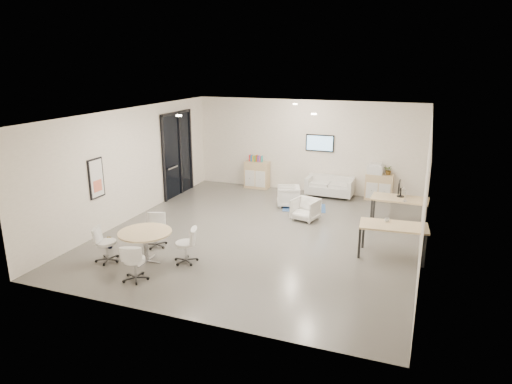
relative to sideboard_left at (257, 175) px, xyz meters
The scene contains 21 objects.
room_shell 4.72m from the sideboard_left, 67.93° to the right, with size 9.60×10.60×4.80m.
glass_door 3.01m from the sideboard_left, 142.01° to the right, with size 0.09×1.90×2.85m.
artwork 6.36m from the sideboard_left, 111.03° to the right, with size 0.05×0.54×1.04m.
wall_tv 2.57m from the sideboard_left, ahead, with size 0.98×0.06×0.58m.
ceiling_spots 4.61m from the sideboard_left, 65.97° to the right, with size 3.14×4.14×0.03m.
sideboard_left is the anchor object (origin of this frame).
sideboard_right 4.31m from the sideboard_left, ahead, with size 0.88×0.43×0.88m.
books 0.60m from the sideboard_left, behind, with size 0.50×0.14×0.22m.
printer 4.20m from the sideboard_left, ahead, with size 0.53×0.46×0.35m.
loveseat 2.72m from the sideboard_left, ahead, with size 1.58×0.82×0.59m.
blue_rug 2.85m from the sideboard_left, 37.52° to the right, with size 1.33×0.89×0.01m, color navy.
armchair_left 2.40m from the sideboard_left, 45.05° to the right, with size 0.69×0.65×0.71m, color silver.
armchair_right 3.78m from the sideboard_left, 47.64° to the right, with size 0.68×0.64×0.70m, color silver.
desk_rear 5.60m from the sideboard_left, 24.24° to the right, with size 1.56×0.82×0.80m.
desk_front 6.91m from the sideboard_left, 42.12° to the right, with size 1.60×0.90×0.80m.
monitor 5.53m from the sideboard_left, 22.99° to the right, with size 0.20×0.50×0.44m.
round_table 6.89m from the sideboard_left, 91.23° to the right, with size 1.21×1.21×0.74m.
meeting_chairs 6.89m from the sideboard_left, 91.23° to the right, with size 2.46×2.46×0.82m.
plant_cabinet 4.62m from the sideboard_left, ahead, with size 0.28×0.31×0.25m, color #3F7F3F.
plant_floor 6.71m from the sideboard_left, 102.30° to the right, with size 0.19×0.34×0.15m, color #3F7F3F.
cup 6.67m from the sideboard_left, 42.02° to the right, with size 0.11×0.09×0.11m, color white.
Camera 1 is at (3.90, -10.81, 4.46)m, focal length 32.00 mm.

